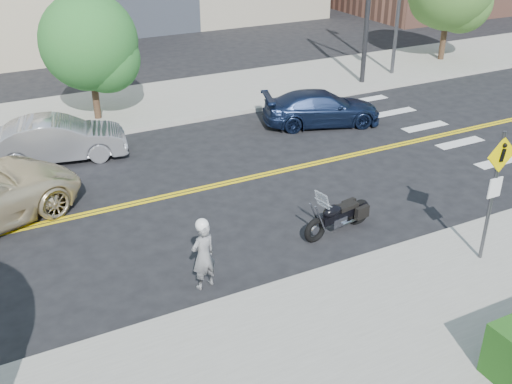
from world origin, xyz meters
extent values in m
plane|color=black|center=(0.00, 0.00, 0.00)|extent=(120.00, 120.00, 0.00)
cube|color=#9E9B91|center=(0.00, -7.50, 0.07)|extent=(60.00, 5.00, 0.15)
cube|color=#9E9B91|center=(0.00, 7.50, 0.07)|extent=(60.00, 5.00, 0.15)
cylinder|color=#4C4C51|center=(4.20, -6.30, 1.65)|extent=(0.08, 0.08, 3.00)
cube|color=#F9D800|center=(4.20, -6.33, 2.65)|extent=(0.78, 0.03, 0.78)
cube|color=white|center=(4.20, -6.33, 1.90)|extent=(0.35, 0.03, 0.45)
imported|color=#BCBBC1|center=(-1.61, -4.29, 0.77)|extent=(0.63, 0.49, 1.53)
sphere|color=white|center=(-1.61, -4.29, 1.49)|extent=(0.28, 0.28, 0.28)
imported|color=#9E9FA6|center=(-2.99, 3.89, 0.67)|extent=(4.27, 2.16, 1.34)
imported|color=#162242|center=(5.87, 2.80, 0.60)|extent=(4.46, 2.87, 1.20)
cylinder|color=#382619|center=(-1.11, 6.68, 1.84)|extent=(0.24, 0.24, 3.68)
sphere|color=#206820|center=(-1.11, 6.68, 2.87)|extent=(3.32, 3.32, 3.32)
cylinder|color=#382619|center=(15.67, 7.37, 2.26)|extent=(0.27, 0.27, 4.51)
camera|label=1|loc=(-5.41, -14.00, 7.50)|focal=42.00mm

